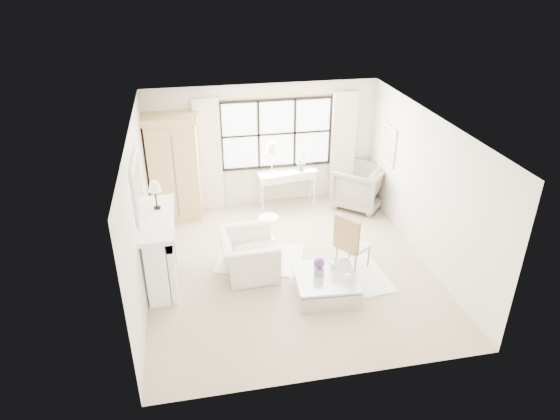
# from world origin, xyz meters

# --- Properties ---
(floor) EXTENTS (5.50, 5.50, 0.00)m
(floor) POSITION_xyz_m (0.00, 0.00, 0.00)
(floor) COLOR tan
(floor) RESTS_ON ground
(ceiling) EXTENTS (5.50, 5.50, 0.00)m
(ceiling) POSITION_xyz_m (0.00, 0.00, 2.70)
(ceiling) COLOR white
(ceiling) RESTS_ON ground
(wall_back) EXTENTS (5.00, 0.00, 5.00)m
(wall_back) POSITION_xyz_m (0.00, 2.75, 1.35)
(wall_back) COLOR silver
(wall_back) RESTS_ON ground
(wall_front) EXTENTS (5.00, 0.00, 5.00)m
(wall_front) POSITION_xyz_m (0.00, -2.75, 1.35)
(wall_front) COLOR silver
(wall_front) RESTS_ON ground
(wall_left) EXTENTS (0.00, 5.50, 5.50)m
(wall_left) POSITION_xyz_m (-2.50, 0.00, 1.35)
(wall_left) COLOR beige
(wall_left) RESTS_ON ground
(wall_right) EXTENTS (0.00, 5.50, 5.50)m
(wall_right) POSITION_xyz_m (2.50, 0.00, 1.35)
(wall_right) COLOR beige
(wall_right) RESTS_ON ground
(window_pane) EXTENTS (2.40, 0.02, 1.50)m
(window_pane) POSITION_xyz_m (0.30, 2.73, 1.60)
(window_pane) COLOR white
(window_pane) RESTS_ON wall_back
(window_frame) EXTENTS (2.50, 0.04, 1.50)m
(window_frame) POSITION_xyz_m (0.30, 2.72, 1.60)
(window_frame) COLOR black
(window_frame) RESTS_ON wall_back
(curtain_rod) EXTENTS (3.30, 0.04, 0.04)m
(curtain_rod) POSITION_xyz_m (0.30, 2.67, 2.47)
(curtain_rod) COLOR #C88E45
(curtain_rod) RESTS_ON wall_back
(curtain_left) EXTENTS (0.55, 0.10, 2.47)m
(curtain_left) POSITION_xyz_m (-1.20, 2.65, 1.24)
(curtain_left) COLOR silver
(curtain_left) RESTS_ON ground
(curtain_right) EXTENTS (0.55, 0.10, 2.47)m
(curtain_right) POSITION_xyz_m (1.80, 2.65, 1.24)
(curtain_right) COLOR silver
(curtain_right) RESTS_ON ground
(fireplace) EXTENTS (0.58, 1.66, 1.26)m
(fireplace) POSITION_xyz_m (-2.27, 0.00, 0.65)
(fireplace) COLOR white
(fireplace) RESTS_ON ground
(mirror_frame) EXTENTS (0.05, 1.15, 0.95)m
(mirror_frame) POSITION_xyz_m (-2.47, 0.00, 1.84)
(mirror_frame) COLOR white
(mirror_frame) RESTS_ON wall_left
(mirror_glass) EXTENTS (0.02, 1.00, 0.80)m
(mirror_glass) POSITION_xyz_m (-2.44, 0.00, 1.84)
(mirror_glass) COLOR silver
(mirror_glass) RESTS_ON wall_left
(art_frame) EXTENTS (0.04, 0.62, 0.82)m
(art_frame) POSITION_xyz_m (2.47, 1.70, 1.55)
(art_frame) COLOR white
(art_frame) RESTS_ON wall_right
(art_canvas) EXTENTS (0.01, 0.52, 0.72)m
(art_canvas) POSITION_xyz_m (2.45, 1.70, 1.55)
(art_canvas) COLOR beige
(art_canvas) RESTS_ON wall_right
(mantel_lamp) EXTENTS (0.22, 0.22, 0.51)m
(mantel_lamp) POSITION_xyz_m (-2.23, 0.30, 1.65)
(mantel_lamp) COLOR black
(mantel_lamp) RESTS_ON fireplace
(armoire) EXTENTS (1.18, 0.80, 2.24)m
(armoire) POSITION_xyz_m (-1.93, 2.42, 1.14)
(armoire) COLOR tan
(armoire) RESTS_ON floor
(console_table) EXTENTS (1.35, 0.64, 0.80)m
(console_table) POSITION_xyz_m (0.49, 2.50, 0.40)
(console_table) COLOR white
(console_table) RESTS_ON floor
(console_lamp) EXTENTS (0.28, 0.28, 0.69)m
(console_lamp) POSITION_xyz_m (0.14, 2.50, 1.36)
(console_lamp) COLOR gold
(console_lamp) RESTS_ON console_table
(orchid_plant) EXTENTS (0.32, 0.31, 0.45)m
(orchid_plant) POSITION_xyz_m (0.82, 2.49, 1.02)
(orchid_plant) COLOR #506946
(orchid_plant) RESTS_ON console_table
(side_table) EXTENTS (0.40, 0.40, 0.51)m
(side_table) POSITION_xyz_m (-0.20, 1.01, 0.33)
(side_table) COLOR white
(side_table) RESTS_ON floor
(rug_left) EXTENTS (1.82, 1.51, 0.03)m
(rug_left) POSITION_xyz_m (-0.48, 0.33, 0.01)
(rug_left) COLOR white
(rug_left) RESTS_ON floor
(rug_right) EXTENTS (1.75, 1.38, 0.03)m
(rug_right) POSITION_xyz_m (0.77, -0.60, 0.02)
(rug_right) COLOR white
(rug_right) RESTS_ON floor
(club_armchair) EXTENTS (0.99, 1.13, 0.73)m
(club_armchair) POSITION_xyz_m (-0.75, -0.04, 0.36)
(club_armchair) COLOR silver
(club_armchair) RESTS_ON floor
(wingback_chair) EXTENTS (1.45, 1.45, 0.95)m
(wingback_chair) POSITION_xyz_m (2.05, 2.08, 0.47)
(wingback_chair) COLOR gray
(wingback_chair) RESTS_ON floor
(french_chair) EXTENTS (0.67, 0.67, 1.08)m
(french_chair) POSITION_xyz_m (1.10, -0.27, 0.31)
(french_chair) COLOR olive
(french_chair) RESTS_ON floor
(coffee_table) EXTENTS (1.07, 1.07, 0.38)m
(coffee_table) POSITION_xyz_m (0.41, -0.96, 0.18)
(coffee_table) COLOR silver
(coffee_table) RESTS_ON floor
(planter_box) EXTENTS (0.19, 0.19, 0.12)m
(planter_box) POSITION_xyz_m (0.31, -0.87, 0.44)
(planter_box) COLOR gray
(planter_box) RESTS_ON coffee_table
(planter_flowers) EXTENTS (0.18, 0.18, 0.18)m
(planter_flowers) POSITION_xyz_m (0.31, -0.87, 0.59)
(planter_flowers) COLOR #572C6F
(planter_flowers) RESTS_ON planter_box
(pillar_candle) EXTENTS (0.09, 0.09, 0.12)m
(pillar_candle) POSITION_xyz_m (0.71, -1.15, 0.44)
(pillar_candle) COLOR white
(pillar_candle) RESTS_ON coffee_table
(coffee_vase) EXTENTS (0.15, 0.15, 0.15)m
(coffee_vase) POSITION_xyz_m (0.62, -0.71, 0.46)
(coffee_vase) COLOR white
(coffee_vase) RESTS_ON coffee_table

